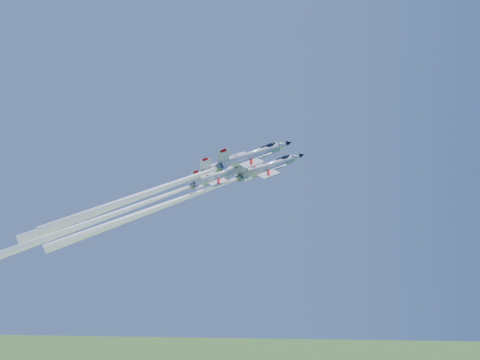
# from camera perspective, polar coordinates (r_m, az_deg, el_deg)

# --- Properties ---
(jet_lead) EXTENTS (37.49, 22.83, 37.55)m
(jet_lead) POSITION_cam_1_polar(r_m,az_deg,el_deg) (109.57, -5.24, -1.66)
(jet_lead) COLOR white
(jet_left) EXTENTS (37.71, 22.83, 36.64)m
(jet_left) POSITION_cam_1_polar(r_m,az_deg,el_deg) (116.13, -8.66, -1.04)
(jet_left) COLOR white
(jet_right) EXTENTS (35.26, 21.19, 32.90)m
(jet_right) POSITION_cam_1_polar(r_m,az_deg,el_deg) (103.84, -6.30, -0.11)
(jet_right) COLOR white
(jet_slot) EXTENTS (34.63, 21.22, 35.85)m
(jet_slot) POSITION_cam_1_polar(r_m,az_deg,el_deg) (107.07, -10.63, -2.60)
(jet_slot) COLOR white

